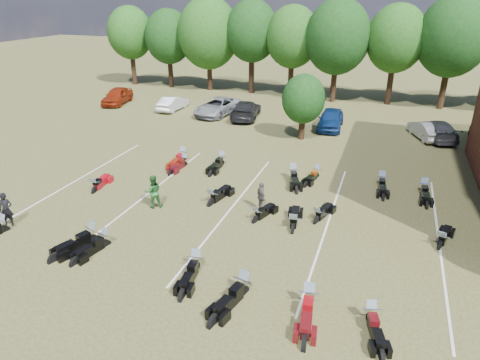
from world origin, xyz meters
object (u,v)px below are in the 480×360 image
at_px(person_grey, 261,197).
at_px(motorcycle_0, 4,232).
at_px(motorcycle_3, 242,295).
at_px(motorcycle_7, 95,192).
at_px(person_green, 153,191).
at_px(person_black, 6,210).
at_px(car_4, 331,119).
at_px(car_0, 117,96).
at_px(motorcycle_14, 184,166).

xyz_separation_m(person_grey, motorcycle_0, (-10.78, -6.13, -0.79)).
bearing_deg(motorcycle_3, motorcycle_0, -168.91).
height_order(motorcycle_0, motorcycle_7, motorcycle_7).
height_order(person_green, motorcycle_3, person_green).
relative_size(person_black, motorcycle_7, 0.76).
xyz_separation_m(person_black, motorcycle_7, (1.53, 4.54, -0.85)).
xyz_separation_m(person_black, person_grey, (11.01, 5.53, -0.06)).
height_order(car_4, person_green, person_green).
bearing_deg(person_green, motorcycle_7, -42.00).
relative_size(car_4, motorcycle_0, 2.13).
relative_size(car_4, motorcycle_7, 2.09).
distance_m(car_0, car_4, 21.48).
relative_size(person_grey, motorcycle_0, 0.72).
bearing_deg(motorcycle_7, person_green, 164.76).
bearing_deg(person_grey, person_black, 78.24).
xyz_separation_m(car_0, person_green, (14.93, -18.64, 0.10)).
bearing_deg(motorcycle_7, car_0, -67.25).
height_order(person_green, person_grey, person_green).
bearing_deg(motorcycle_0, person_grey, 42.25).
distance_m(motorcycle_3, motorcycle_14, 13.36).
bearing_deg(person_black, person_grey, -1.05).
distance_m(person_black, motorcycle_7, 4.86).
distance_m(person_green, motorcycle_0, 7.17).
xyz_separation_m(motorcycle_3, motorcycle_14, (-7.79, 10.85, 0.00)).
bearing_deg(motorcycle_7, car_4, -130.45).
xyz_separation_m(person_green, person_grey, (5.37, 1.51, -0.11)).
xyz_separation_m(motorcycle_3, motorcycle_7, (-10.80, 5.67, 0.00)).
xyz_separation_m(person_black, motorcycle_3, (12.32, -1.13, -0.85)).
relative_size(motorcycle_0, motorcycle_3, 0.88).
distance_m(car_4, motorcycle_7, 19.85).
relative_size(car_0, motorcycle_3, 1.89).
height_order(car_4, motorcycle_14, car_4).
bearing_deg(person_black, motorcycle_14, 37.28).
xyz_separation_m(car_0, motorcycle_3, (21.61, -23.80, -0.80)).
relative_size(motorcycle_3, motorcycle_7, 1.11).
bearing_deg(motorcycle_0, person_green, 53.12).
xyz_separation_m(car_4, person_grey, (-1.14, -15.76, -0.01)).
height_order(car_0, motorcycle_0, car_0).
height_order(car_4, person_black, person_black).
bearing_deg(person_black, car_0, 84.55).
bearing_deg(car_4, motorcycle_0, -121.33).
distance_m(person_black, motorcycle_14, 10.76).
relative_size(person_black, motorcycle_0, 0.77).
xyz_separation_m(person_black, motorcycle_14, (4.53, 9.72, -0.85)).
bearing_deg(person_grey, motorcycle_0, 81.19).
bearing_deg(car_4, car_0, 173.58).
bearing_deg(person_grey, car_4, -42.57).
height_order(person_grey, motorcycle_3, person_grey).
bearing_deg(person_black, motorcycle_7, 43.68).
height_order(car_0, motorcycle_3, car_0).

